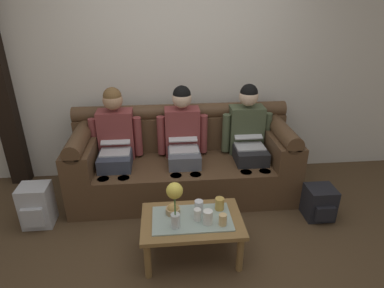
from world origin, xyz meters
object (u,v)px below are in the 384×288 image
object	(u,v)px
coffee_table	(192,224)
person_middle	(183,138)
flower_vase	(175,198)
person_left	(116,141)
couch	(183,162)
cup_far_right	(223,220)
snack_bowl	(173,210)
backpack_right	(319,203)
cup_far_left	(197,215)
cup_far_center	(208,217)
cup_near_left	(220,204)
backpack_left	(37,206)
person_right	(248,136)
cup_near_right	(199,207)

from	to	relation	value
coffee_table	person_middle	bearing A→B (deg)	90.00
flower_vase	person_left	bearing A→B (deg)	116.94
couch	cup_far_right	size ratio (longest dim) A/B	24.67
couch	snack_bowl	world-z (taller)	couch
backpack_right	cup_far_left	bearing A→B (deg)	-161.23
coffee_table	cup_far_right	bearing A→B (deg)	-24.55
person_middle	flower_vase	xyz separation A→B (m)	(-0.14, -1.15, 0.01)
couch	flower_vase	size ratio (longest dim) A/B	5.93
cup_far_left	cup_far_right	size ratio (longest dim) A/B	1.09
flower_vase	cup_far_left	world-z (taller)	flower_vase
cup_far_center	backpack_right	xyz separation A→B (m)	(1.22, 0.49, -0.28)
flower_vase	couch	bearing A→B (deg)	82.98
person_middle	coffee_table	size ratio (longest dim) A/B	1.44
person_middle	backpack_right	xyz separation A→B (m)	(1.34, -0.64, -0.49)
coffee_table	cup_far_left	xyz separation A→B (m)	(0.04, -0.03, 0.11)
cup_near_left	backpack_left	xyz separation A→B (m)	(-1.72, 0.45, -0.23)
person_left	cup_far_center	world-z (taller)	person_left
coffee_table	cup_far_right	world-z (taller)	cup_far_right
backpack_left	flower_vase	bearing A→B (deg)	-26.26
person_middle	person_right	distance (m)	0.73
person_middle	flower_vase	world-z (taller)	person_middle
cup_near_left	person_middle	bearing A→B (deg)	104.78
couch	cup_far_right	distance (m)	1.19
backpack_right	flower_vase	bearing A→B (deg)	-160.97
cup_near_right	flower_vase	bearing A→B (deg)	-140.02
couch	cup_far_center	xyz separation A→B (m)	(0.12, -1.14, 0.08)
person_right	cup_far_center	distance (m)	1.30
person_right	snack_bowl	distance (m)	1.33
couch	cup_far_center	world-z (taller)	couch
couch	coffee_table	xyz separation A→B (m)	(0.00, -1.05, -0.04)
person_right	cup_near_right	distance (m)	1.20
flower_vase	cup_near_left	distance (m)	0.49
couch	backpack_left	distance (m)	1.56
person_right	backpack_right	world-z (taller)	person_right
person_left	backpack_left	size ratio (longest dim) A/B	2.82
coffee_table	cup_far_center	size ratio (longest dim) A/B	6.92
cup_near_right	cup_near_left	bearing A→B (deg)	8.51
person_right	flower_vase	bearing A→B (deg)	-127.07
cup_far_center	backpack_left	bearing A→B (deg)	158.19
person_right	flower_vase	distance (m)	1.44
cup_far_right	cup_near_right	bearing A→B (deg)	133.48
flower_vase	cup_far_right	world-z (taller)	flower_vase
person_right	cup_near_left	xyz separation A→B (m)	(-0.48, -0.95, -0.21)
person_middle	backpack_left	bearing A→B (deg)	-161.38
person_left	backpack_right	size ratio (longest dim) A/B	3.62
coffee_table	backpack_right	bearing A→B (deg)	17.02
cup_far_left	backpack_right	size ratio (longest dim) A/B	0.32
flower_vase	snack_bowl	xyz separation A→B (m)	(-0.01, 0.18, -0.24)
cup_near_left	backpack_left	distance (m)	1.80
flower_vase	snack_bowl	size ratio (longest dim) A/B	3.32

